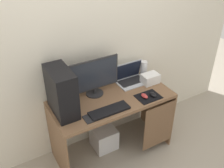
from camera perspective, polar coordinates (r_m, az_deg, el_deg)
ground_plane at (r=3.29m, az=0.00°, el=-14.01°), size 8.00×8.00×0.00m
wall_back at (r=2.78m, az=-3.50°, el=9.55°), size 4.00×0.05×2.60m
desk at (r=2.88m, az=0.43°, el=-5.80°), size 1.32×0.60×0.76m
pc_tower at (r=2.51m, az=-11.04°, el=-1.72°), size 0.20×0.40×0.47m
monitor at (r=2.73m, az=-3.90°, el=1.56°), size 0.56×0.19×0.42m
laptop at (r=3.05m, az=4.15°, el=1.32°), size 0.35×0.24×0.24m
speaker at (r=3.14m, az=6.98°, el=3.27°), size 0.08×0.08×0.20m
projector at (r=3.04m, az=8.38°, el=1.19°), size 0.20×0.14×0.11m
keyboard at (r=2.59m, az=-0.59°, el=-5.85°), size 0.42×0.14×0.02m
mousepad at (r=2.83m, az=7.97°, el=-2.77°), size 0.26×0.20×0.00m
mouse_left at (r=2.80m, az=7.14°, el=-2.62°), size 0.06×0.10×0.03m
mouse_right at (r=2.83m, az=8.99°, el=-2.30°), size 0.06×0.10×0.03m
cell_phone at (r=2.51m, az=-5.32°, el=-7.70°), size 0.07×0.13×0.01m
subwoofer at (r=3.22m, az=-1.79°, el=-11.71°), size 0.27×0.27×0.27m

